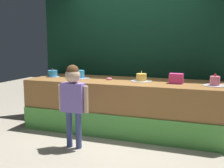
% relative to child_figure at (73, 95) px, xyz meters
% --- Properties ---
extents(ground_plane, '(12.00, 12.00, 0.00)m').
position_rel_child_figure_xyz_m(ground_plane, '(0.44, 0.50, -0.77)').
color(ground_plane, '#ADA38E').
extents(stage_platform, '(3.33, 1.07, 0.86)m').
position_rel_child_figure_xyz_m(stage_platform, '(0.44, 1.02, -0.34)').
color(stage_platform, '#9E6B38').
rests_on(stage_platform, ground_plane).
extents(curtain_backdrop, '(3.78, 0.08, 2.90)m').
position_rel_child_figure_xyz_m(curtain_backdrop, '(0.44, 1.66, 0.68)').
color(curtain_backdrop, black).
rests_on(curtain_backdrop, ground_plane).
extents(child_figure, '(0.46, 0.21, 1.19)m').
position_rel_child_figure_xyz_m(child_figure, '(0.00, 0.00, 0.00)').
color(child_figure, '#3F4C8C').
rests_on(child_figure, ground_plane).
extents(pink_box, '(0.21, 0.15, 0.16)m').
position_rel_child_figure_xyz_m(pink_box, '(1.29, 0.98, 0.17)').
color(pink_box, '#E83B8D').
rests_on(pink_box, stage_platform).
extents(donut, '(0.11, 0.11, 0.03)m').
position_rel_child_figure_xyz_m(donut, '(0.16, 1.02, 0.11)').
color(donut, pink).
rests_on(donut, stage_platform).
extents(cake_far_left, '(0.26, 0.26, 0.15)m').
position_rel_child_figure_xyz_m(cake_far_left, '(-0.97, 1.03, 0.14)').
color(cake_far_left, silver).
rests_on(cake_far_left, stage_platform).
extents(cake_center_left, '(0.35, 0.35, 0.14)m').
position_rel_child_figure_xyz_m(cake_center_left, '(-0.41, 1.01, 0.15)').
color(cake_center_left, silver).
rests_on(cake_center_left, stage_platform).
extents(cake_center_right, '(0.35, 0.35, 0.19)m').
position_rel_child_figure_xyz_m(cake_center_right, '(0.72, 1.02, 0.14)').
color(cake_center_right, silver).
rests_on(cake_center_right, stage_platform).
extents(cake_far_right, '(0.33, 0.33, 0.18)m').
position_rel_child_figure_xyz_m(cake_far_right, '(1.86, 0.93, 0.15)').
color(cake_far_right, silver).
rests_on(cake_far_right, stage_platform).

